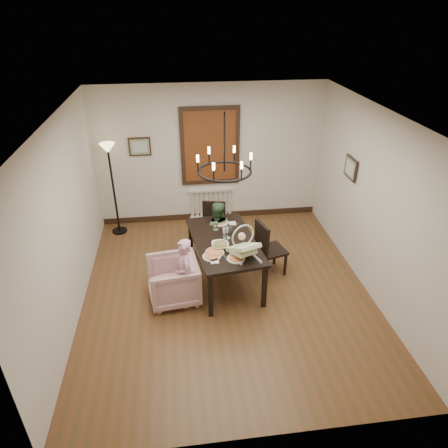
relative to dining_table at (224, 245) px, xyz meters
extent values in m
cube|color=brown|center=(0.00, -0.28, -0.70)|extent=(4.50, 5.00, 0.01)
cube|color=white|center=(0.00, -0.28, 2.10)|extent=(4.50, 5.00, 0.01)
cube|color=beige|center=(0.00, 2.22, 0.70)|extent=(4.50, 0.01, 2.80)
cube|color=beige|center=(-2.25, -0.28, 0.70)|extent=(0.01, 5.00, 2.80)
cube|color=beige|center=(2.25, -0.28, 0.70)|extent=(0.01, 5.00, 2.80)
cube|color=black|center=(0.00, 0.00, 0.06)|extent=(1.15, 1.79, 0.05)
cube|color=black|center=(-0.31, -0.83, -0.33)|extent=(0.07, 0.07, 0.74)
cube|color=black|center=(-0.51, 0.72, -0.33)|extent=(0.07, 0.07, 0.74)
cube|color=black|center=(0.51, -0.72, -0.33)|extent=(0.07, 0.07, 0.74)
cube|color=black|center=(0.31, 0.83, -0.33)|extent=(0.07, 0.07, 0.74)
imported|color=beige|center=(-0.84, -0.37, -0.36)|extent=(0.85, 0.83, 0.69)
imported|color=#E09EB9|center=(-0.67, -0.51, -0.23)|extent=(0.29, 0.38, 0.94)
imported|color=#3A5B36|center=(-0.05, 0.64, -0.23)|extent=(0.51, 0.42, 0.94)
imported|color=white|center=(-0.09, -0.20, 0.12)|extent=(0.32, 0.32, 0.08)
cylinder|color=tan|center=(-0.19, -0.35, 0.11)|extent=(0.29, 0.29, 0.04)
cylinder|color=silver|center=(0.00, -0.09, 0.15)|extent=(0.07, 0.07, 0.13)
cube|color=brown|center=(0.00, 2.18, 0.90)|extent=(1.00, 0.03, 1.40)
cube|color=black|center=(-1.35, 2.19, 0.95)|extent=(0.42, 0.03, 0.36)
cube|color=black|center=(2.21, 0.62, 0.95)|extent=(0.03, 0.42, 0.36)
torus|color=black|center=(0.00, 0.00, 1.25)|extent=(0.80, 0.80, 0.04)
camera|label=1|loc=(-0.69, -5.32, 3.41)|focal=32.00mm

